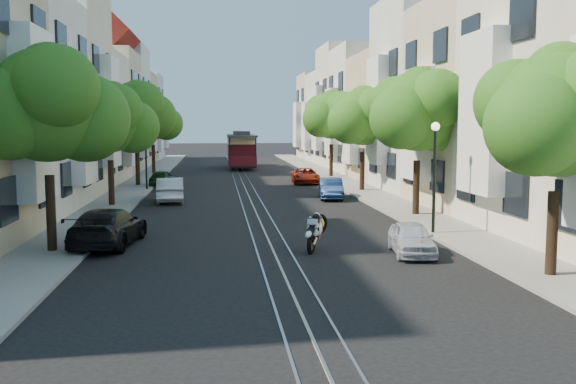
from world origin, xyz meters
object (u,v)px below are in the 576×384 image
object	(u,v)px
lamp_east	(435,161)
parked_car_w_far	(162,178)
tree_e_b	(419,113)
sportbike_rider	(315,230)
tree_w_d	(153,120)
tree_w_b	(111,121)
parked_car_w_near	(108,227)
tree_w_c	(137,112)
cable_car	(241,148)
parked_car_e_far	(305,176)
tree_e_a	(560,117)
tree_w_a	(49,107)
lamp_west	(146,146)
parked_car_w_mid	(170,190)
tree_e_c	(364,118)
tree_e_d	(332,116)
parked_car_e_mid	(331,189)
parked_car_e_near	(412,238)

from	to	relation	value
lamp_east	parked_car_w_far	world-z (taller)	lamp_east
tree_e_b	sportbike_rider	xyz separation A→B (m)	(-5.86, -7.40, -4.02)
tree_w_d	sportbike_rider	xyz separation A→B (m)	(8.54, -34.40, -3.89)
tree_w_b	parked_car_w_near	size ratio (longest dim) A/B	1.37
parked_car_w_near	tree_w_c	bearing A→B (deg)	-78.82
cable_car	parked_car_e_far	size ratio (longest dim) A/B	2.14
tree_e_a	tree_w_a	bearing A→B (deg)	160.85
tree_e_b	parked_car_e_far	world-z (taller)	tree_e_b
tree_w_b	parked_car_w_far	world-z (taller)	tree_w_b
tree_e_a	lamp_west	xyz separation A→B (m)	(-13.56, 25.02, -1.55)
tree_e_b	parked_car_w_far	distance (m)	20.92
parked_car_w_mid	cable_car	bearing A→B (deg)	-104.49
tree_e_a	parked_car_e_far	size ratio (longest dim) A/B	1.58
tree_e_a	parked_car_w_near	xyz separation A→B (m)	(-12.86, 6.18, -3.73)
tree_w_c	tree_w_b	bearing A→B (deg)	-90.00
tree_e_a	parked_car_w_far	world-z (taller)	tree_e_a
tree_e_a	tree_e_c	size ratio (longest dim) A/B	0.96
tree_w_d	tree_e_a	bearing A→B (deg)	-69.73
lamp_east	cable_car	world-z (taller)	lamp_east
lamp_east	cable_car	bearing A→B (deg)	98.62
parked_car_w_far	tree_w_d	bearing A→B (deg)	-76.22
tree_e_d	parked_car_e_mid	xyz separation A→B (m)	(-2.70, -14.66, -4.28)
tree_e_a	parked_car_w_mid	size ratio (longest dim) A/B	1.56
tree_e_d	tree_w_d	bearing A→B (deg)	160.85
lamp_east	parked_car_w_mid	xyz separation A→B (m)	(-10.70, 11.93, -2.18)
lamp_west	sportbike_rider	distance (m)	21.93
cable_car	parked_car_w_near	bearing A→B (deg)	-98.69
tree_w_d	parked_car_w_far	xyz separation A→B (m)	(1.54, -11.03, -4.04)
lamp_east	parked_car_w_mid	size ratio (longest dim) A/B	1.04
tree_w_d	sportbike_rider	bearing A→B (deg)	-76.06
tree_w_d	cable_car	xyz separation A→B (m)	(7.64, 6.27, -2.66)
lamp_east	tree_e_a	bearing A→B (deg)	-82.21
tree_w_c	sportbike_rider	distance (m)	25.29
tree_e_b	parked_car_e_mid	xyz separation A→B (m)	(-2.70, 7.34, -4.14)
tree_e_a	parked_car_e_mid	size ratio (longest dim) A/B	1.74
tree_e_d	tree_e_c	bearing A→B (deg)	-90.00
tree_e_c	tree_e_d	world-z (taller)	tree_e_d
tree_w_d	parked_car_e_far	world-z (taller)	tree_w_d
tree_e_c	parked_car_e_near	distance (m)	20.01
sportbike_rider	parked_car_w_near	xyz separation A→B (m)	(-7.00, 1.58, -0.05)
tree_e_a	parked_car_w_far	xyz separation A→B (m)	(-12.86, 27.96, -3.84)
tree_e_a	cable_car	distance (m)	45.84
tree_w_b	lamp_west	bearing A→B (deg)	84.03
tree_e_a	tree_w_d	size ratio (longest dim) A/B	0.96
tree_e_c	lamp_west	world-z (taller)	tree_e_c
tree_e_d	lamp_east	xyz separation A→B (m)	(-0.96, -26.98, -2.02)
cable_car	parked_car_e_mid	size ratio (longest dim) A/B	2.37
tree_w_a	parked_car_w_near	size ratio (longest dim) A/B	1.46
sportbike_rider	cable_car	bearing A→B (deg)	114.94
tree_w_a	parked_car_w_mid	bearing A→B (deg)	78.89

